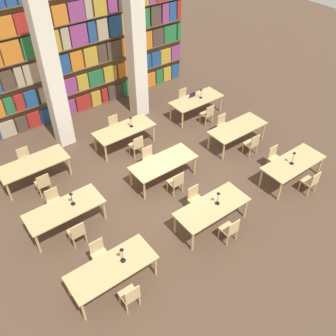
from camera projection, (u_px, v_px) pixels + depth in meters
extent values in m
plane|color=#4C3828|center=(164.00, 180.00, 12.64)|extent=(40.00, 40.00, 0.00)
cube|color=brown|center=(75.00, 47.00, 14.28)|extent=(10.19, 0.06, 5.50)
cube|color=brown|center=(86.00, 108.00, 16.06)|extent=(10.19, 0.35, 0.03)
cube|color=tan|center=(7.00, 129.00, 14.32)|extent=(0.57, 0.20, 0.65)
cube|color=#47382D|center=(21.00, 124.00, 14.57)|extent=(0.41, 0.20, 0.65)
cube|color=maroon|center=(34.00, 119.00, 14.80)|extent=(0.49, 0.20, 0.65)
cube|color=navy|center=(45.00, 116.00, 15.01)|extent=(0.36, 0.20, 0.65)
cube|color=orange|center=(56.00, 112.00, 15.23)|extent=(0.51, 0.20, 0.65)
cube|color=#84387A|center=(69.00, 107.00, 15.49)|extent=(0.51, 0.20, 0.65)
cube|color=maroon|center=(83.00, 102.00, 15.78)|extent=(0.64, 0.20, 0.65)
cube|color=#B7932D|center=(96.00, 98.00, 16.05)|extent=(0.42, 0.20, 0.65)
cube|color=maroon|center=(104.00, 95.00, 16.24)|extent=(0.26, 0.20, 0.65)
cube|color=#47382D|center=(115.00, 91.00, 16.48)|extent=(0.68, 0.20, 0.65)
cube|color=#236B38|center=(127.00, 87.00, 16.77)|extent=(0.50, 0.20, 0.65)
cube|color=navy|center=(138.00, 84.00, 17.03)|extent=(0.63, 0.20, 0.65)
cube|color=orange|center=(149.00, 80.00, 17.33)|extent=(0.57, 0.20, 0.65)
cube|color=#236B38|center=(159.00, 76.00, 17.57)|extent=(0.37, 0.20, 0.65)
cube|color=#B7932D|center=(166.00, 74.00, 17.77)|extent=(0.44, 0.20, 0.65)
cube|color=navy|center=(174.00, 71.00, 17.99)|extent=(0.40, 0.20, 0.65)
cube|color=brown|center=(82.00, 89.00, 15.46)|extent=(10.19, 0.35, 0.03)
cube|color=#236B38|center=(9.00, 105.00, 13.86)|extent=(0.32, 0.20, 0.64)
cube|color=maroon|center=(19.00, 102.00, 14.04)|extent=(0.33, 0.20, 0.64)
cube|color=navy|center=(31.00, 98.00, 14.25)|extent=(0.50, 0.20, 0.64)
cube|color=tan|center=(45.00, 94.00, 14.51)|extent=(0.52, 0.20, 0.64)
cube|color=maroon|center=(57.00, 90.00, 14.73)|extent=(0.37, 0.20, 0.64)
cube|color=#84387A|center=(69.00, 86.00, 14.97)|extent=(0.59, 0.20, 0.64)
cube|color=#B7932D|center=(82.00, 82.00, 15.23)|extent=(0.46, 0.20, 0.64)
cube|color=#236B38|center=(95.00, 78.00, 15.50)|extent=(0.64, 0.20, 0.64)
cube|color=#B7932D|center=(110.00, 73.00, 15.82)|extent=(0.60, 0.20, 0.64)
cube|color=orange|center=(123.00, 69.00, 16.12)|extent=(0.59, 0.20, 0.64)
cube|color=navy|center=(133.00, 66.00, 16.34)|extent=(0.27, 0.20, 0.64)
cube|color=navy|center=(139.00, 64.00, 16.49)|extent=(0.33, 0.20, 0.64)
cube|color=navy|center=(147.00, 62.00, 16.68)|extent=(0.40, 0.20, 0.64)
cube|color=navy|center=(155.00, 59.00, 16.90)|extent=(0.47, 0.20, 0.64)
cube|color=#B7932D|center=(165.00, 56.00, 17.14)|extent=(0.54, 0.20, 0.64)
cube|color=#84387A|center=(175.00, 53.00, 17.40)|extent=(0.50, 0.20, 0.64)
cube|color=brown|center=(79.00, 69.00, 14.86)|extent=(10.19, 0.35, 0.03)
cube|color=#47382D|center=(7.00, 80.00, 13.32)|extent=(0.44, 0.20, 0.75)
cube|color=tan|center=(19.00, 77.00, 13.52)|extent=(0.27, 0.20, 0.75)
cube|color=tan|center=(31.00, 73.00, 13.73)|extent=(0.57, 0.20, 0.75)
cube|color=orange|center=(48.00, 68.00, 14.02)|extent=(0.58, 0.20, 0.75)
cube|color=navy|center=(62.00, 64.00, 14.29)|extent=(0.54, 0.20, 0.75)
cube|color=orange|center=(76.00, 60.00, 14.55)|extent=(0.51, 0.20, 0.75)
cube|color=#B7932D|center=(90.00, 56.00, 14.83)|extent=(0.57, 0.20, 0.75)
cube|color=#47382D|center=(101.00, 53.00, 15.06)|extent=(0.39, 0.20, 0.75)
cube|color=#47382D|center=(113.00, 49.00, 15.32)|extent=(0.64, 0.20, 0.75)
cube|color=orange|center=(124.00, 46.00, 15.56)|extent=(0.38, 0.20, 0.75)
cube|color=navy|center=(134.00, 44.00, 15.76)|extent=(0.44, 0.20, 0.75)
cube|color=orange|center=(145.00, 40.00, 16.03)|extent=(0.63, 0.20, 0.75)
cube|color=#47382D|center=(157.00, 37.00, 16.32)|extent=(0.57, 0.20, 0.75)
cube|color=#236B38|center=(169.00, 34.00, 16.62)|extent=(0.67, 0.20, 0.75)
cube|color=#236B38|center=(178.00, 31.00, 16.84)|extent=(0.17, 0.20, 0.75)
cube|color=brown|center=(75.00, 46.00, 14.27)|extent=(10.19, 0.35, 0.03)
cube|color=orange|center=(11.00, 52.00, 12.89)|extent=(0.66, 0.20, 0.80)
cube|color=#236B38|center=(27.00, 48.00, 13.16)|extent=(0.41, 0.20, 0.80)
cube|color=#B7932D|center=(40.00, 44.00, 13.38)|extent=(0.49, 0.20, 0.80)
cube|color=#B7932D|center=(54.00, 41.00, 13.60)|extent=(0.43, 0.20, 0.80)
cube|color=tan|center=(65.00, 38.00, 13.81)|extent=(0.31, 0.20, 0.80)
cube|color=#84387A|center=(78.00, 35.00, 14.05)|extent=(0.68, 0.20, 0.80)
cube|color=navy|center=(91.00, 31.00, 14.30)|extent=(0.31, 0.20, 0.80)
cube|color=tan|center=(102.00, 29.00, 14.51)|extent=(0.44, 0.20, 0.80)
cube|color=navy|center=(114.00, 26.00, 14.77)|extent=(0.56, 0.20, 0.80)
cube|color=#B7932D|center=(126.00, 23.00, 15.01)|extent=(0.46, 0.20, 0.80)
cube|color=#B7932D|center=(134.00, 21.00, 15.19)|extent=(0.27, 0.20, 0.80)
cube|color=#236B38|center=(143.00, 18.00, 15.39)|extent=(0.53, 0.20, 0.80)
cube|color=#47382D|center=(155.00, 15.00, 15.66)|extent=(0.51, 0.20, 0.80)
cube|color=#84387A|center=(165.00, 13.00, 15.89)|extent=(0.35, 0.20, 0.80)
cube|color=navy|center=(172.00, 11.00, 16.06)|extent=(0.37, 0.20, 0.80)
cube|color=maroon|center=(178.00, 10.00, 16.22)|extent=(0.20, 0.20, 0.80)
cube|color=brown|center=(71.00, 22.00, 13.67)|extent=(10.19, 0.35, 0.03)
cube|color=orange|center=(4.00, 27.00, 12.34)|extent=(0.62, 0.20, 0.68)
cube|color=maroon|center=(21.00, 23.00, 12.60)|extent=(0.47, 0.20, 0.68)
cube|color=#84387A|center=(32.00, 21.00, 12.78)|extent=(0.26, 0.20, 0.68)
cube|color=#B7932D|center=(44.00, 18.00, 12.96)|extent=(0.46, 0.20, 0.68)
cube|color=orange|center=(59.00, 15.00, 13.22)|extent=(0.54, 0.20, 0.68)
cube|color=#84387A|center=(76.00, 11.00, 13.52)|extent=(0.62, 0.20, 0.68)
cube|color=tan|center=(88.00, 8.00, 13.74)|extent=(0.28, 0.20, 0.68)
cube|color=#B7932D|center=(99.00, 6.00, 13.95)|extent=(0.52, 0.20, 0.68)
cube|color=#84387A|center=(111.00, 3.00, 14.19)|extent=(0.39, 0.20, 0.68)
cube|color=#47382D|center=(125.00, 0.00, 14.46)|extent=(0.67, 0.20, 0.68)
cube|color=silver|center=(50.00, 68.00, 12.35)|extent=(0.58, 0.58, 6.00)
cube|color=silver|center=(136.00, 43.00, 13.89)|extent=(0.58, 0.58, 6.00)
cube|color=tan|center=(112.00, 267.00, 9.13)|extent=(2.22, 0.94, 0.04)
cylinder|color=tan|center=(83.00, 311.00, 8.68)|extent=(0.07, 0.07, 0.73)
cylinder|color=tan|center=(156.00, 266.00, 9.62)|extent=(0.07, 0.07, 0.73)
cylinder|color=tan|center=(69.00, 287.00, 9.15)|extent=(0.07, 0.07, 0.73)
cylinder|color=tan|center=(139.00, 246.00, 10.09)|extent=(0.07, 0.07, 0.73)
cylinder|color=tan|center=(120.00, 298.00, 9.11)|extent=(0.04, 0.04, 0.40)
cylinder|color=tan|center=(132.00, 290.00, 9.28)|extent=(0.04, 0.04, 0.40)
cylinder|color=tan|center=(127.00, 309.00, 8.91)|extent=(0.04, 0.04, 0.40)
cylinder|color=tan|center=(140.00, 300.00, 9.07)|extent=(0.04, 0.04, 0.40)
cube|color=tan|center=(129.00, 294.00, 8.95)|extent=(0.42, 0.40, 0.04)
cube|color=tan|center=(133.00, 295.00, 8.68)|extent=(0.40, 0.03, 0.42)
cylinder|color=tan|center=(111.00, 262.00, 9.90)|extent=(0.04, 0.04, 0.40)
cylinder|color=tan|center=(99.00, 269.00, 9.74)|extent=(0.04, 0.04, 0.40)
cylinder|color=tan|center=(105.00, 253.00, 10.11)|extent=(0.04, 0.04, 0.40)
cylinder|color=tan|center=(93.00, 260.00, 9.95)|extent=(0.04, 0.04, 0.40)
cube|color=tan|center=(101.00, 256.00, 9.78)|extent=(0.42, 0.40, 0.04)
cube|color=tan|center=(96.00, 246.00, 9.74)|extent=(0.40, 0.03, 0.42)
cylinder|color=black|center=(123.00, 260.00, 9.25)|extent=(0.14, 0.14, 0.01)
cylinder|color=black|center=(122.00, 255.00, 9.11)|extent=(0.02, 0.02, 0.41)
cone|color=black|center=(122.00, 249.00, 8.96)|extent=(0.11, 0.11, 0.07)
cube|color=tan|center=(212.00, 207.00, 10.67)|extent=(2.22, 0.94, 0.04)
cylinder|color=tan|center=(192.00, 241.00, 10.22)|extent=(0.07, 0.07, 0.73)
cylinder|color=tan|center=(246.00, 208.00, 11.15)|extent=(0.07, 0.07, 0.73)
cylinder|color=tan|center=(175.00, 224.00, 10.69)|extent=(0.07, 0.07, 0.73)
cylinder|color=tan|center=(227.00, 193.00, 11.63)|extent=(0.07, 0.07, 0.73)
cylinder|color=tan|center=(219.00, 233.00, 10.64)|extent=(0.04, 0.04, 0.40)
cylinder|color=tan|center=(228.00, 227.00, 10.81)|extent=(0.04, 0.04, 0.40)
cylinder|color=tan|center=(227.00, 241.00, 10.44)|extent=(0.04, 0.04, 0.40)
cylinder|color=tan|center=(236.00, 235.00, 10.60)|extent=(0.04, 0.04, 0.40)
cube|color=tan|center=(228.00, 229.00, 10.48)|extent=(0.42, 0.40, 0.04)
cube|color=tan|center=(234.00, 228.00, 10.21)|extent=(0.40, 0.03, 0.42)
cylinder|color=tan|center=(204.00, 206.00, 11.44)|extent=(0.04, 0.04, 0.40)
cylinder|color=tan|center=(195.00, 212.00, 11.27)|extent=(0.04, 0.04, 0.40)
cylinder|color=tan|center=(197.00, 200.00, 11.64)|extent=(0.04, 0.04, 0.40)
cylinder|color=tan|center=(188.00, 205.00, 11.48)|extent=(0.04, 0.04, 0.40)
cube|color=tan|center=(197.00, 201.00, 11.31)|extent=(0.42, 0.40, 0.04)
cube|color=tan|center=(193.00, 192.00, 11.27)|extent=(0.40, 0.03, 0.42)
cylinder|color=black|center=(217.00, 203.00, 10.74)|extent=(0.14, 0.14, 0.01)
cylinder|color=black|center=(218.00, 198.00, 10.61)|extent=(0.02, 0.02, 0.38)
cone|color=black|center=(219.00, 193.00, 10.46)|extent=(0.11, 0.11, 0.07)
cube|color=tan|center=(294.00, 163.00, 12.16)|extent=(2.22, 0.94, 0.04)
cylinder|color=tan|center=(280.00, 191.00, 11.71)|extent=(0.07, 0.07, 0.73)
cylinder|color=tan|center=(320.00, 166.00, 12.64)|extent=(0.07, 0.07, 0.73)
cylinder|color=tan|center=(261.00, 178.00, 12.18)|extent=(0.07, 0.07, 0.73)
cylinder|color=tan|center=(301.00, 154.00, 13.11)|extent=(0.07, 0.07, 0.73)
cylinder|color=tan|center=(300.00, 186.00, 12.13)|extent=(0.04, 0.04, 0.40)
cylinder|color=tan|center=(307.00, 181.00, 12.29)|extent=(0.04, 0.04, 0.40)
cylinder|color=tan|center=(308.00, 192.00, 11.92)|extent=(0.04, 0.04, 0.40)
cylinder|color=tan|center=(315.00, 187.00, 12.09)|extent=(0.04, 0.04, 0.40)
cube|color=tan|center=(309.00, 181.00, 11.96)|extent=(0.42, 0.40, 0.04)
cube|color=tan|center=(316.00, 179.00, 11.70)|extent=(0.40, 0.03, 0.42)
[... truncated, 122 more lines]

